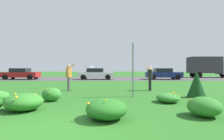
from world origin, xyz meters
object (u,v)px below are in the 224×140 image
person_catcher_dark_shirt (149,76)px  car_navy_center_right (163,74)px  sign_post_near_path (132,70)px  frisbee_pale_blue (91,67)px  car_white_center_left (95,74)px  car_red_leftmost (20,74)px  person_thrower_orange_shirt (68,75)px  box_truck_silver (209,66)px

person_catcher_dark_shirt → car_navy_center_right: person_catcher_dark_shirt is taller
sign_post_near_path → frisbee_pale_blue: (-2.38, 2.60, 0.16)m
frisbee_pale_blue → car_white_center_left: (-0.77, 11.47, -0.79)m
car_white_center_left → car_red_leftmost: bearing=180.0°
person_thrower_orange_shirt → person_catcher_dark_shirt: 5.26m
frisbee_pale_blue → car_white_center_left: bearing=93.9°
sign_post_near_path → car_navy_center_right: sign_post_near_path is taller
person_thrower_orange_shirt → car_navy_center_right: person_thrower_orange_shirt is taller
person_thrower_orange_shirt → box_truck_silver: size_ratio=0.27×
person_thrower_orange_shirt → car_white_center_left: person_thrower_orange_shirt is taller
sign_post_near_path → car_navy_center_right: 15.17m
person_thrower_orange_shirt → box_truck_silver: bearing=42.1°
car_red_leftmost → box_truck_silver: box_truck_silver is taller
person_catcher_dark_shirt → car_navy_center_right: bearing=70.0°
sign_post_near_path → car_red_leftmost: bearing=132.6°
person_catcher_dark_shirt → car_navy_center_right: (4.22, 11.57, -0.21)m
car_navy_center_right → sign_post_near_path: bearing=-111.8°
car_white_center_left → car_navy_center_right: same height
person_thrower_orange_shirt → box_truck_silver: box_truck_silver is taller
car_white_center_left → box_truck_silver: bearing=14.6°
person_catcher_dark_shirt → car_white_center_left: (-4.57, 11.57, -0.21)m
car_white_center_left → box_truck_silver: (17.32, 4.50, 1.06)m
sign_post_near_path → car_red_leftmost: size_ratio=0.61×
frisbee_pale_blue → box_truck_silver: size_ratio=0.04×
person_thrower_orange_shirt → car_navy_center_right: (9.47, 11.77, -0.28)m
frisbee_pale_blue → person_catcher_dark_shirt: bearing=-1.5°
sign_post_near_path → person_thrower_orange_shirt: (-3.84, 2.31, -0.35)m
car_white_center_left → sign_post_near_path: bearing=-77.4°
sign_post_near_path → car_white_center_left: sign_post_near_path is taller
frisbee_pale_blue → car_white_center_left: size_ratio=0.06×
car_navy_center_right → box_truck_silver: bearing=27.8°
car_white_center_left → frisbee_pale_blue: bearing=-86.1°
frisbee_pale_blue → car_red_leftmost: (-10.56, 11.47, -0.79)m
car_navy_center_right → person_thrower_orange_shirt: bearing=-128.8°
person_thrower_orange_shirt → car_red_leftmost: bearing=127.7°
sign_post_near_path → person_thrower_orange_shirt: 4.50m
frisbee_pale_blue → sign_post_near_path: bearing=-47.5°
car_red_leftmost → car_navy_center_right: same height
box_truck_silver → frisbee_pale_blue: bearing=-136.0°
car_white_center_left → box_truck_silver: box_truck_silver is taller
sign_post_near_path → car_navy_center_right: size_ratio=0.61×
car_white_center_left → car_navy_center_right: 8.79m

